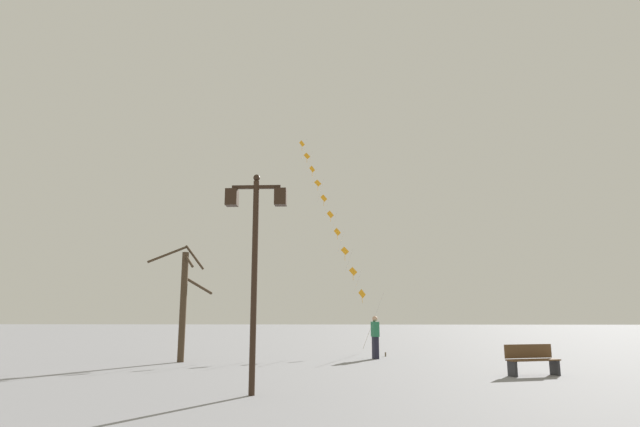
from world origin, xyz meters
The scene contains 6 objects.
ground_plane centered at (0.00, 20.00, 0.00)m, with size 160.00×160.00×0.00m, color gray.
twin_lantern_lamp_post centered at (-1.83, 9.48, 3.49)m, with size 1.44×0.28×5.05m.
kite_train centered at (-0.41, 26.29, 7.18)m, with size 4.68×10.28×13.25m.
kite_flyer centered at (1.52, 19.51, 0.90)m, with size 0.34×0.63×1.71m.
bare_tree centered at (-5.93, 17.69, 2.32)m, with size 2.20×1.85×4.46m.
park_bench centered at (5.77, 13.69, 0.45)m, with size 1.66×0.90×0.89m.
Camera 1 is at (0.21, -2.58, 1.74)m, focal length 29.46 mm.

